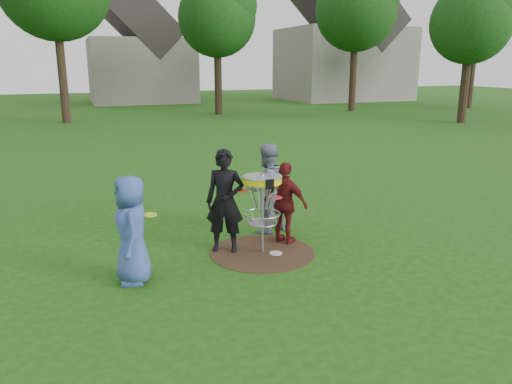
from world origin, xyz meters
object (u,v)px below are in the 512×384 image
object	(u,v)px
player_blue	(132,230)
player_grey	(267,188)
player_maroon	(285,203)
player_black	(225,201)
disc_golf_basket	(262,195)

from	to	relation	value
player_blue	player_grey	distance (m)	3.03
player_blue	player_maroon	size ratio (longest dim) A/B	1.09
player_blue	player_maroon	bearing A→B (deg)	107.26
player_grey	player_maroon	bearing A→B (deg)	75.74
player_blue	player_black	bearing A→B (deg)	116.20
player_black	player_maroon	xyz separation A→B (m)	(1.12, 0.00, -0.15)
player_blue	player_maroon	xyz separation A→B (m)	(2.75, 0.72, -0.07)
disc_golf_basket	player_maroon	bearing A→B (deg)	29.24
player_blue	player_black	size ratio (longest dim) A/B	0.91
player_blue	player_grey	bearing A→B (deg)	120.62
disc_golf_basket	player_grey	bearing A→B (deg)	64.69
player_grey	player_maroon	xyz separation A→B (m)	(0.08, -0.70, -0.11)
player_black	player_grey	distance (m)	1.25
player_black	player_maroon	bearing A→B (deg)	26.13
player_blue	player_maroon	distance (m)	2.85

